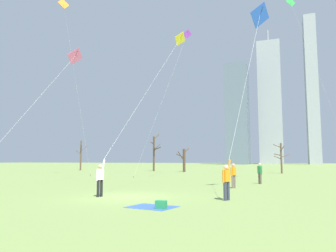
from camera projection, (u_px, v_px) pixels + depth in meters
The scene contains 17 objects.
ground_plane at pixel (128, 197), 16.25m from camera, with size 400.00×400.00×0.00m, color #7A934C.
kite_flyer_midfield_left_yellow at pixel (133, 121), 20.64m from camera, with size 1.24×16.93×14.89m.
kite_flyer_far_back_blue at pixel (237, 126), 16.13m from camera, with size 2.15×5.23×11.33m.
kite_flyer_midfield_right_pink at pixel (15, 132), 20.68m from camera, with size 1.69×10.98×11.76m.
bystander_strolling_midfield at pixel (233, 174), 21.32m from camera, with size 0.33×0.47×1.62m.
bystander_watching_nearby at pixel (260, 172), 25.21m from camera, with size 0.38×0.40×1.62m.
distant_kite_drifting_left_orange at pixel (65, 14), 38.57m from camera, with size 2.39×4.28×21.09m.
distant_kite_high_overhead_purple at pixel (184, 43), 39.95m from camera, with size 5.12×5.86×18.13m.
distant_kite_drifting_right_green at pixel (298, 22), 29.43m from camera, with size 5.84×4.38×16.63m.
picnic_spot at pixel (157, 206), 12.45m from camera, with size 2.03×1.71×0.31m.
bare_tree_left_of_center at pixel (184, 160), 51.08m from camera, with size 1.50×2.92×3.83m.
bare_tree_center at pixel (81, 155), 59.27m from camera, with size 1.43×2.49×5.40m.
bare_tree_rightmost at pixel (281, 157), 45.27m from camera, with size 2.23×2.97×4.24m.
bare_tree_right_of_center at pixel (154, 152), 54.98m from camera, with size 2.51×2.71×6.43m.
skyline_squat_block at pixel (237, 114), 148.91m from camera, with size 9.91×11.77×45.94m.
skyline_mid_tower_right at pixel (270, 102), 160.65m from camera, with size 11.03×8.87×67.86m.
skyline_slender_spire at pixel (312, 89), 151.03m from camera, with size 5.26×10.19×69.65m.
Camera 1 is at (7.51, -14.87, 1.83)m, focal length 34.55 mm.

